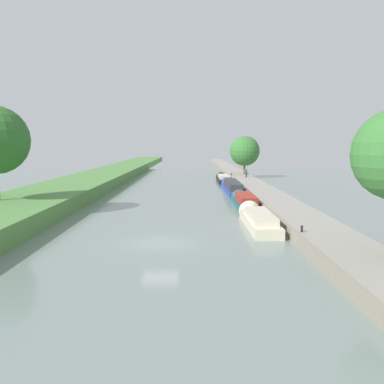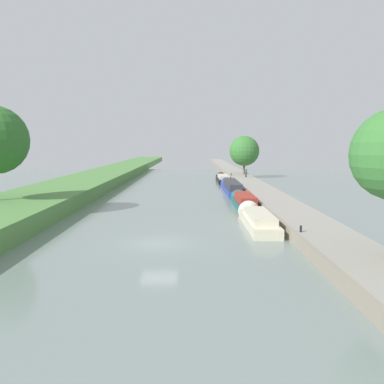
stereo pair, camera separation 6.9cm
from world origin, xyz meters
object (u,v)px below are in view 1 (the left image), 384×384
Objects in this scene: person_walking at (245,172)px; narrowboat_blue at (231,187)px; mooring_bollard_near at (301,229)px; mooring_bollard_far at (231,174)px; narrowboat_cream at (257,219)px; narrowboat_black at (222,179)px; narrowboat_teal at (243,201)px.

narrowboat_blue is at bearing -105.69° from person_walking.
person_walking reaches higher than mooring_bollard_near.
narrowboat_blue reaches higher than mooring_bollard_near.
mooring_bollard_near is 1.00× the size of mooring_bollard_far.
mooring_bollard_far is at bearing 87.29° from narrowboat_cream.
narrowboat_cream is 23.12× the size of mooring_bollard_near.
narrowboat_black is (-0.13, 14.39, -0.11)m from narrowboat_blue.
person_walking reaches higher than narrowboat_black.
narrowboat_black is (0.10, 38.65, -0.02)m from narrowboat_cream.
narrowboat_teal is at bearing -93.17° from mooring_bollard_far.
mooring_bollard_near is 48.89m from mooring_bollard_far.
narrowboat_black is 6.54× the size of person_walking.
person_walking is 3.69× the size of mooring_bollard_far.
mooring_bollard_near is at bearing -71.65° from narrowboat_cream.
narrowboat_blue is (0.23, 24.25, 0.09)m from narrowboat_cream.
mooring_bollard_near is at bearing -87.54° from narrowboat_black.
narrowboat_black is at bearing 89.85° from narrowboat_cream.
narrowboat_teal is 0.96× the size of narrowboat_black.
narrowboat_blue reaches higher than narrowboat_cream.
mooring_bollard_far is (1.92, 4.14, 0.49)m from narrowboat_black.
person_walking is at bearing 81.88° from narrowboat_teal.
narrowboat_black is at bearing 90.50° from narrowboat_blue.
mooring_bollard_far is at bearing 86.83° from narrowboat_teal.
mooring_bollard_far is at bearing 65.14° from narrowboat_black.
person_walking is 4.83m from mooring_bollard_far.
mooring_bollard_near is at bearing -83.80° from narrowboat_teal.
person_walking reaches higher than mooring_bollard_far.
narrowboat_cream is at bearing -92.71° from mooring_bollard_far.
narrowboat_cream is 1.00× the size of narrowboat_teal.
narrowboat_teal reaches higher than narrowboat_black.
narrowboat_blue is at bearing -95.53° from mooring_bollard_far.
narrowboat_teal is at bearing 88.74° from narrowboat_cream.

